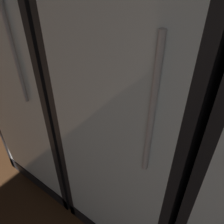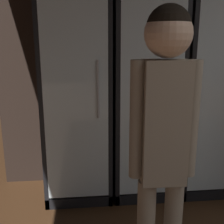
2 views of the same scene
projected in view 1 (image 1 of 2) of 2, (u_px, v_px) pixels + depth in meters
name	position (u px, v px, depth m)	size (l,w,h in m)	color
cooler_far_left	(50.00, 42.00, 1.41)	(0.64, 0.60, 2.07)	black
cooler_left	(151.00, 81.00, 1.11)	(0.64, 0.60, 2.07)	black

